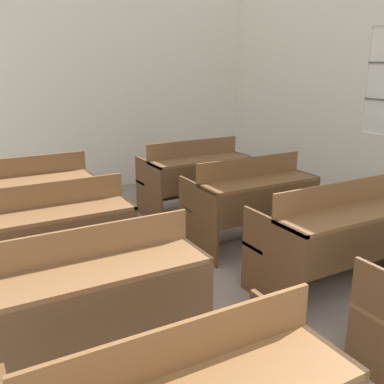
% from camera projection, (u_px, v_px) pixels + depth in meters
% --- Properties ---
extents(wall_back, '(5.73, 0.06, 3.09)m').
position_uv_depth(wall_back, '(65.00, 81.00, 6.05)').
color(wall_back, white).
rests_on(wall_back, ground_plane).
extents(bench_second_left, '(1.21, 0.71, 0.90)m').
position_uv_depth(bench_second_left, '(98.00, 294.00, 2.67)').
color(bench_second_left, brown).
rests_on(bench_second_left, ground_plane).
extents(bench_second_right, '(1.21, 0.71, 0.90)m').
position_uv_depth(bench_second_right, '(334.00, 236.00, 3.56)').
color(bench_second_right, brown).
rests_on(bench_second_right, ground_plane).
extents(bench_third_left, '(1.21, 0.71, 0.90)m').
position_uv_depth(bench_third_left, '(53.00, 234.00, 3.59)').
color(bench_third_left, brown).
rests_on(bench_third_left, ground_plane).
extents(bench_third_right, '(1.21, 0.71, 0.90)m').
position_uv_depth(bench_third_right, '(251.00, 199.00, 4.49)').
color(bench_third_right, brown).
rests_on(bench_third_right, ground_plane).
extents(bench_back_left, '(1.21, 0.71, 0.90)m').
position_uv_depth(bench_back_left, '(29.00, 198.00, 4.52)').
color(bench_back_left, brown).
rests_on(bench_back_left, ground_plane).
extents(bench_back_right, '(1.21, 0.71, 0.90)m').
position_uv_depth(bench_back_right, '(195.00, 175.00, 5.44)').
color(bench_back_right, brown).
rests_on(bench_back_right, ground_plane).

